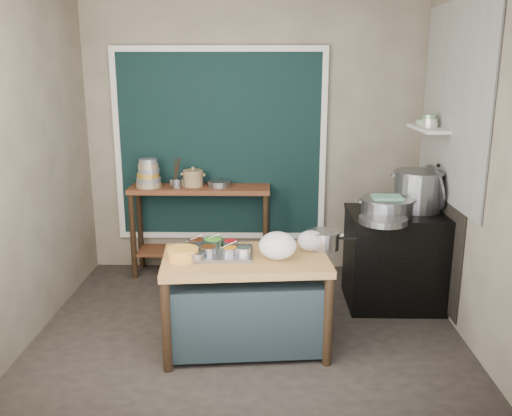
{
  "coord_description": "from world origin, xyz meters",
  "views": [
    {
      "loc": [
        0.14,
        -4.19,
        2.14
      ],
      "look_at": [
        0.05,
        0.25,
        0.99
      ],
      "focal_mm": 38.0,
      "sensor_mm": 36.0,
      "label": 1
    }
  ],
  "objects_px": {
    "yellow_basin": "(183,254)",
    "saucepan": "(323,240)",
    "back_counter": "(201,230)",
    "steamer": "(387,207)",
    "prep_table": "(246,302)",
    "utensil_cup": "(177,183)",
    "stove_block": "(397,260)",
    "ceramic_crock": "(193,179)",
    "condiment_tray": "(217,253)",
    "stock_pot": "(418,191)"
  },
  "relations": [
    {
      "from": "back_counter",
      "to": "ceramic_crock",
      "type": "distance_m",
      "value": 0.55
    },
    {
      "from": "back_counter",
      "to": "ceramic_crock",
      "type": "bearing_deg",
      "value": 162.52
    },
    {
      "from": "prep_table",
      "to": "stove_block",
      "type": "bearing_deg",
      "value": 26.5
    },
    {
      "from": "back_counter",
      "to": "saucepan",
      "type": "height_order",
      "value": "back_counter"
    },
    {
      "from": "back_counter",
      "to": "condiment_tray",
      "type": "height_order",
      "value": "back_counter"
    },
    {
      "from": "back_counter",
      "to": "yellow_basin",
      "type": "xyz_separation_m",
      "value": [
        0.07,
        -1.66,
        0.32
      ]
    },
    {
      "from": "ceramic_crock",
      "to": "back_counter",
      "type": "bearing_deg",
      "value": -17.48
    },
    {
      "from": "prep_table",
      "to": "ceramic_crock",
      "type": "height_order",
      "value": "ceramic_crock"
    },
    {
      "from": "yellow_basin",
      "to": "saucepan",
      "type": "relative_size",
      "value": 0.88
    },
    {
      "from": "stock_pot",
      "to": "ceramic_crock",
      "type": "bearing_deg",
      "value": 162.65
    },
    {
      "from": "yellow_basin",
      "to": "ceramic_crock",
      "type": "relative_size",
      "value": 1.06
    },
    {
      "from": "back_counter",
      "to": "yellow_basin",
      "type": "height_order",
      "value": "back_counter"
    },
    {
      "from": "stove_block",
      "to": "ceramic_crock",
      "type": "distance_m",
      "value": 2.19
    },
    {
      "from": "back_counter",
      "to": "steamer",
      "type": "xyz_separation_m",
      "value": [
        1.75,
        -0.84,
        0.48
      ]
    },
    {
      "from": "prep_table",
      "to": "steamer",
      "type": "height_order",
      "value": "steamer"
    },
    {
      "from": "stock_pot",
      "to": "prep_table",
      "type": "bearing_deg",
      "value": -148.62
    },
    {
      "from": "prep_table",
      "to": "saucepan",
      "type": "xyz_separation_m",
      "value": [
        0.61,
        0.2,
        0.45
      ]
    },
    {
      "from": "ceramic_crock",
      "to": "stock_pot",
      "type": "xyz_separation_m",
      "value": [
        2.14,
        -0.67,
        0.04
      ]
    },
    {
      "from": "stock_pot",
      "to": "steamer",
      "type": "xyz_separation_m",
      "value": [
        -0.32,
        -0.19,
        -0.1
      ]
    },
    {
      "from": "condiment_tray",
      "to": "utensil_cup",
      "type": "distance_m",
      "value": 1.62
    },
    {
      "from": "ceramic_crock",
      "to": "stove_block",
      "type": "bearing_deg",
      "value": -20.89
    },
    {
      "from": "condiment_tray",
      "to": "yellow_basin",
      "type": "bearing_deg",
      "value": -154.12
    },
    {
      "from": "back_counter",
      "to": "saucepan",
      "type": "relative_size",
      "value": 5.49
    },
    {
      "from": "prep_table",
      "to": "stock_pot",
      "type": "bearing_deg",
      "value": 26.01
    },
    {
      "from": "yellow_basin",
      "to": "steamer",
      "type": "relative_size",
      "value": 0.49
    },
    {
      "from": "saucepan",
      "to": "stock_pot",
      "type": "distance_m",
      "value": 1.2
    },
    {
      "from": "stock_pot",
      "to": "steamer",
      "type": "height_order",
      "value": "stock_pot"
    },
    {
      "from": "condiment_tray",
      "to": "saucepan",
      "type": "distance_m",
      "value": 0.85
    },
    {
      "from": "condiment_tray",
      "to": "ceramic_crock",
      "type": "xyz_separation_m",
      "value": [
        -0.38,
        1.56,
        0.26
      ]
    },
    {
      "from": "condiment_tray",
      "to": "utensil_cup",
      "type": "bearing_deg",
      "value": 109.91
    },
    {
      "from": "back_counter",
      "to": "utensil_cup",
      "type": "distance_m",
      "value": 0.57
    },
    {
      "from": "saucepan",
      "to": "ceramic_crock",
      "type": "xyz_separation_m",
      "value": [
        -1.21,
        1.4,
        0.2
      ]
    },
    {
      "from": "back_counter",
      "to": "stove_block",
      "type": "bearing_deg",
      "value": -21.02
    },
    {
      "from": "back_counter",
      "to": "steamer",
      "type": "bearing_deg",
      "value": -25.6
    },
    {
      "from": "utensil_cup",
      "to": "ceramic_crock",
      "type": "height_order",
      "value": "ceramic_crock"
    },
    {
      "from": "prep_table",
      "to": "steamer",
      "type": "relative_size",
      "value": 2.61
    },
    {
      "from": "utensil_cup",
      "to": "steamer",
      "type": "bearing_deg",
      "value": -22.06
    },
    {
      "from": "saucepan",
      "to": "condiment_tray",
      "type": "bearing_deg",
      "value": -167.81
    },
    {
      "from": "condiment_tray",
      "to": "back_counter",
      "type": "bearing_deg",
      "value": 101.57
    },
    {
      "from": "prep_table",
      "to": "condiment_tray",
      "type": "xyz_separation_m",
      "value": [
        -0.22,
        0.04,
        0.39
      ]
    },
    {
      "from": "stove_block",
      "to": "yellow_basin",
      "type": "xyz_separation_m",
      "value": [
        -1.83,
        -0.93,
        0.37
      ]
    },
    {
      "from": "prep_table",
      "to": "utensil_cup",
      "type": "xyz_separation_m",
      "value": [
        -0.76,
        1.54,
        0.62
      ]
    },
    {
      "from": "ceramic_crock",
      "to": "utensil_cup",
      "type": "bearing_deg",
      "value": -159.91
    },
    {
      "from": "utensil_cup",
      "to": "stock_pot",
      "type": "height_order",
      "value": "stock_pot"
    },
    {
      "from": "steamer",
      "to": "saucepan",
      "type": "bearing_deg",
      "value": -138.33
    },
    {
      "from": "saucepan",
      "to": "ceramic_crock",
      "type": "distance_m",
      "value": 1.86
    },
    {
      "from": "stove_block",
      "to": "yellow_basin",
      "type": "relative_size",
      "value": 3.86
    },
    {
      "from": "yellow_basin",
      "to": "back_counter",
      "type": "bearing_deg",
      "value": 92.45
    },
    {
      "from": "prep_table",
      "to": "yellow_basin",
      "type": "xyz_separation_m",
      "value": [
        -0.46,
        -0.08,
        0.42
      ]
    },
    {
      "from": "stove_block",
      "to": "condiment_tray",
      "type": "distance_m",
      "value": 1.81
    }
  ]
}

